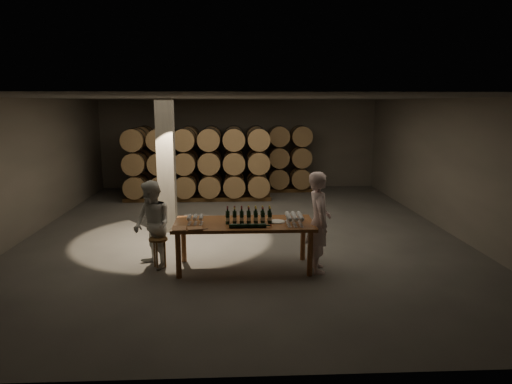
{
  "coord_description": "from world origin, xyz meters",
  "views": [
    {
      "loc": [
        -0.17,
        -10.72,
        3.09
      ],
      "look_at": [
        0.31,
        -0.59,
        1.1
      ],
      "focal_mm": 32.0,
      "sensor_mm": 36.0,
      "label": 1
    }
  ],
  "objects_px": {
    "tasting_table": "(244,228)",
    "notebook_near": "(195,229)",
    "stool": "(158,244)",
    "plate": "(277,222)",
    "person_man": "(319,222)",
    "person_woman": "(152,225)",
    "bottle_cluster": "(249,217)"
  },
  "relations": [
    {
      "from": "tasting_table",
      "to": "notebook_near",
      "type": "distance_m",
      "value": 0.99
    },
    {
      "from": "tasting_table",
      "to": "notebook_near",
      "type": "bearing_deg",
      "value": -152.75
    },
    {
      "from": "tasting_table",
      "to": "stool",
      "type": "relative_size",
      "value": 4.42
    },
    {
      "from": "plate",
      "to": "stool",
      "type": "xyz_separation_m",
      "value": [
        -2.23,
        0.09,
        -0.43
      ]
    },
    {
      "from": "notebook_near",
      "to": "person_man",
      "type": "bearing_deg",
      "value": -2.57
    },
    {
      "from": "tasting_table",
      "to": "person_woman",
      "type": "bearing_deg",
      "value": 175.39
    },
    {
      "from": "plate",
      "to": "person_woman",
      "type": "height_order",
      "value": "person_woman"
    },
    {
      "from": "bottle_cluster",
      "to": "stool",
      "type": "distance_m",
      "value": 1.78
    },
    {
      "from": "person_man",
      "to": "notebook_near",
      "type": "bearing_deg",
      "value": 97.07
    },
    {
      "from": "tasting_table",
      "to": "person_woman",
      "type": "height_order",
      "value": "person_woman"
    },
    {
      "from": "notebook_near",
      "to": "person_man",
      "type": "xyz_separation_m",
      "value": [
        2.25,
        0.27,
        0.02
      ]
    },
    {
      "from": "person_man",
      "to": "bottle_cluster",
      "type": "bearing_deg",
      "value": 83.49
    },
    {
      "from": "person_man",
      "to": "tasting_table",
      "type": "bearing_deg",
      "value": 82.77
    },
    {
      "from": "bottle_cluster",
      "to": "plate",
      "type": "xyz_separation_m",
      "value": [
        0.53,
        0.02,
        -0.1
      ]
    },
    {
      "from": "tasting_table",
      "to": "bottle_cluster",
      "type": "height_order",
      "value": "bottle_cluster"
    },
    {
      "from": "bottle_cluster",
      "to": "stool",
      "type": "xyz_separation_m",
      "value": [
        -1.7,
        0.11,
        -0.53
      ]
    },
    {
      "from": "bottle_cluster",
      "to": "notebook_near",
      "type": "bearing_deg",
      "value": -156.27
    },
    {
      "from": "notebook_near",
      "to": "person_man",
      "type": "distance_m",
      "value": 2.26
    },
    {
      "from": "bottle_cluster",
      "to": "person_woman",
      "type": "distance_m",
      "value": 1.82
    },
    {
      "from": "plate",
      "to": "person_man",
      "type": "distance_m",
      "value": 0.78
    },
    {
      "from": "stool",
      "to": "notebook_near",
      "type": "bearing_deg",
      "value": -35.89
    },
    {
      "from": "tasting_table",
      "to": "stool",
      "type": "bearing_deg",
      "value": 176.97
    },
    {
      "from": "bottle_cluster",
      "to": "stool",
      "type": "relative_size",
      "value": 1.45
    },
    {
      "from": "notebook_near",
      "to": "stool",
      "type": "relative_size",
      "value": 0.45
    },
    {
      "from": "person_woman",
      "to": "plate",
      "type": "bearing_deg",
      "value": 48.49
    },
    {
      "from": "bottle_cluster",
      "to": "stool",
      "type": "height_order",
      "value": "bottle_cluster"
    },
    {
      "from": "notebook_near",
      "to": "person_woman",
      "type": "xyz_separation_m",
      "value": [
        -0.85,
        0.59,
        -0.08
      ]
    },
    {
      "from": "tasting_table",
      "to": "stool",
      "type": "height_order",
      "value": "tasting_table"
    },
    {
      "from": "notebook_near",
      "to": "stool",
      "type": "xyz_separation_m",
      "value": [
        -0.74,
        0.54,
        -0.43
      ]
    },
    {
      "from": "stool",
      "to": "plate",
      "type": "bearing_deg",
      "value": -2.29
    },
    {
      "from": "tasting_table",
      "to": "person_man",
      "type": "relative_size",
      "value": 1.39
    },
    {
      "from": "plate",
      "to": "person_man",
      "type": "xyz_separation_m",
      "value": [
        0.76,
        -0.17,
        0.03
      ]
    }
  ]
}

